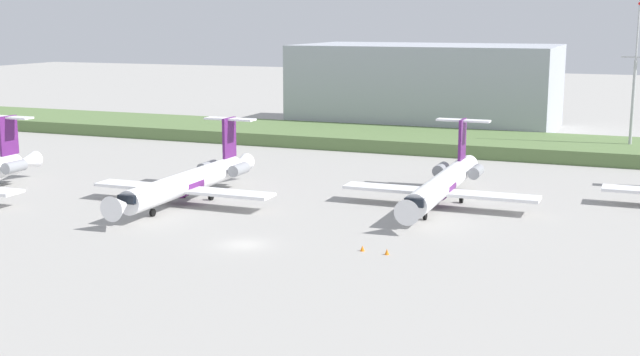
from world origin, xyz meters
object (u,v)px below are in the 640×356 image
(safety_cone_front_marker, at_px, (362,248))
(safety_cone_mid_marker, at_px, (387,252))
(regional_jet_second, at_px, (189,181))
(regional_jet_third, at_px, (443,184))
(antenna_mast, at_px, (633,94))

(safety_cone_front_marker, distance_m, safety_cone_mid_marker, 2.53)
(safety_cone_front_marker, relative_size, safety_cone_mid_marker, 1.00)
(regional_jet_second, distance_m, safety_cone_front_marker, 29.12)
(regional_jet_third, distance_m, safety_cone_mid_marker, 22.69)
(antenna_mast, distance_m, safety_cone_mid_marker, 70.27)
(regional_jet_third, height_order, safety_cone_mid_marker, regional_jet_third)
(safety_cone_mid_marker, bearing_deg, regional_jet_third, 90.25)
(antenna_mast, bearing_deg, regional_jet_second, -131.88)
(regional_jet_second, height_order, safety_cone_mid_marker, regional_jet_second)
(safety_cone_mid_marker, bearing_deg, regional_jet_second, 155.54)
(regional_jet_second, relative_size, safety_cone_front_marker, 56.36)
(regional_jet_second, height_order, antenna_mast, antenna_mast)
(regional_jet_second, relative_size, regional_jet_third, 1.00)
(antenna_mast, bearing_deg, safety_cone_front_marker, -108.39)
(regional_jet_second, xyz_separation_m, safety_cone_mid_marker, (28.62, -13.02, -2.26))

